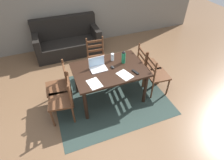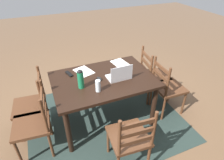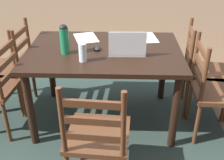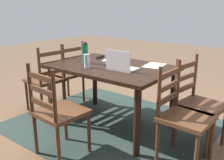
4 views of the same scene
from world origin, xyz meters
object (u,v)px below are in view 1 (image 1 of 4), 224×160
(dining_table, at_px, (109,73))
(laptop, at_px, (98,66))
(computer_mouse, at_px, (112,67))
(chair_right_far, at_px, (147,65))
(couch, at_px, (68,41))
(chair_left_near, at_px, (63,100))
(chair_right_near, at_px, (156,75))
(chair_left_far, at_px, (59,86))
(chair_far_head, at_px, (97,59))
(water_bottle, at_px, (124,57))
(tv_remote, at_px, (135,72))
(drinking_glass, at_px, (112,57))

(dining_table, xyz_separation_m, laptop, (-0.21, 0.10, 0.16))
(computer_mouse, bearing_deg, chair_right_far, -2.33)
(chair_right_far, height_order, couch, couch)
(chair_left_near, xyz_separation_m, couch, (0.52, 2.39, -0.11))
(chair_right_near, bearing_deg, chair_left_far, 169.15)
(chair_right_near, relative_size, laptop, 2.92)
(computer_mouse, bearing_deg, chair_left_far, 156.52)
(chair_left_far, distance_m, chair_far_head, 1.20)
(chair_right_near, distance_m, chair_left_far, 2.03)
(chair_left_near, xyz_separation_m, chair_far_head, (1.00, 1.05, 0.00))
(chair_left_near, bearing_deg, chair_left_far, 89.94)
(chair_left_near, height_order, chair_left_far, same)
(chair_right_near, xyz_separation_m, laptop, (-1.20, 0.29, 0.36))
(water_bottle, distance_m, tv_remote, 0.41)
(dining_table, relative_size, couch, 0.78)
(couch, height_order, drinking_glass, couch)
(dining_table, distance_m, chair_left_far, 1.03)
(chair_left_near, bearing_deg, laptop, 20.76)
(chair_left_near, relative_size, water_bottle, 3.58)
(computer_mouse, bearing_deg, chair_right_near, -25.83)
(chair_right_far, height_order, chair_far_head, same)
(chair_left_near, bearing_deg, chair_far_head, 46.52)
(dining_table, distance_m, drinking_glass, 0.35)
(chair_left_near, distance_m, water_bottle, 1.44)
(chair_left_far, height_order, laptop, laptop)
(dining_table, relative_size, chair_far_head, 1.49)
(drinking_glass, height_order, computer_mouse, drinking_glass)
(computer_mouse, bearing_deg, drinking_glass, 54.82)
(water_bottle, bearing_deg, chair_left_near, -167.59)
(chair_right_near, distance_m, laptop, 1.29)
(laptop, distance_m, computer_mouse, 0.29)
(chair_left_far, height_order, drinking_glass, chair_left_far)
(chair_left_near, distance_m, chair_far_head, 1.45)
(water_bottle, relative_size, drinking_glass, 1.68)
(chair_far_head, relative_size, laptop, 2.92)
(dining_table, height_order, chair_right_far, chair_right_far)
(couch, height_order, water_bottle, water_bottle)
(chair_left_near, bearing_deg, tv_remote, -3.59)
(drinking_glass, bearing_deg, laptop, -157.44)
(chair_far_head, bearing_deg, chair_right_near, -46.45)
(chair_left_far, relative_size, tv_remote, 5.59)
(laptop, bearing_deg, chair_right_near, -13.55)
(chair_left_far, bearing_deg, water_bottle, -4.15)
(couch, height_order, computer_mouse, couch)
(chair_right_near, relative_size, chair_left_far, 1.00)
(dining_table, height_order, couch, couch)
(tv_remote, bearing_deg, drinking_glass, 99.55)
(chair_right_near, xyz_separation_m, chair_right_far, (0.00, 0.39, 0.00))
(chair_right_near, height_order, tv_remote, chair_right_near)
(chair_left_far, bearing_deg, chair_right_near, -10.85)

